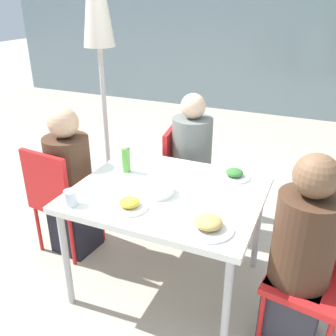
# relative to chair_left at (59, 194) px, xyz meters

# --- Properties ---
(ground_plane) EXTENTS (24.00, 24.00, 0.00)m
(ground_plane) POSITION_rel_chair_left_xyz_m (0.88, -0.02, -0.50)
(ground_plane) COLOR #B2A893
(building_facade) EXTENTS (10.00, 0.20, 3.00)m
(building_facade) POSITION_rel_chair_left_xyz_m (0.88, 4.41, 1.00)
(building_facade) COLOR gray
(building_facade) RESTS_ON ground
(dining_table) EXTENTS (1.13, 0.94, 0.73)m
(dining_table) POSITION_rel_chair_left_xyz_m (0.88, -0.02, 0.17)
(dining_table) COLOR white
(dining_table) RESTS_ON ground
(chair_left) EXTENTS (0.44, 0.44, 0.86)m
(chair_left) POSITION_rel_chair_left_xyz_m (0.00, 0.00, 0.00)
(chair_left) COLOR red
(chair_left) RESTS_ON ground
(person_left) EXTENTS (0.32, 0.32, 1.14)m
(person_left) POSITION_rel_chair_left_xyz_m (0.06, 0.07, 0.04)
(person_left) COLOR black
(person_left) RESTS_ON ground
(chair_right) EXTENTS (0.46, 0.46, 0.86)m
(chair_right) POSITION_rel_chair_left_xyz_m (1.76, -0.07, 0.00)
(chair_right) COLOR red
(chair_right) RESTS_ON ground
(person_right) EXTENTS (0.33, 0.33, 1.16)m
(person_right) POSITION_rel_chair_left_xyz_m (1.69, -0.14, 0.05)
(person_right) COLOR #383842
(person_right) RESTS_ON ground
(chair_far) EXTENTS (0.45, 0.45, 0.86)m
(chair_far) POSITION_rel_chair_left_xyz_m (0.68, 0.74, 0.00)
(chair_far) COLOR red
(chair_far) RESTS_ON ground
(person_far) EXTENTS (0.32, 0.32, 1.16)m
(person_far) POSITION_rel_chair_left_xyz_m (0.77, 0.70, 0.05)
(person_far) COLOR #383842
(person_far) RESTS_ON ground
(closed_umbrella) EXTENTS (0.36, 0.36, 2.41)m
(closed_umbrella) POSITION_rel_chair_left_xyz_m (-0.18, 0.96, 1.22)
(closed_umbrella) COLOR #333333
(closed_umbrella) RESTS_ON ground
(plate_0) EXTENTS (0.27, 0.27, 0.07)m
(plate_0) POSITION_rel_chair_left_xyz_m (1.23, -0.32, 0.26)
(plate_0) COLOR white
(plate_0) RESTS_ON dining_table
(plate_1) EXTENTS (0.21, 0.21, 0.06)m
(plate_1) POSITION_rel_chair_left_xyz_m (0.76, -0.30, 0.26)
(plate_1) COLOR white
(plate_1) RESTS_ON dining_table
(plate_2) EXTENTS (0.21, 0.21, 0.06)m
(plate_2) POSITION_rel_chair_left_xyz_m (1.21, 0.31, 0.25)
(plate_2) COLOR white
(plate_2) RESTS_ON dining_table
(bottle) EXTENTS (0.06, 0.06, 0.19)m
(bottle) POSITION_rel_chair_left_xyz_m (0.51, 0.11, 0.32)
(bottle) COLOR #51A338
(bottle) RESTS_ON dining_table
(drinking_cup) EXTENTS (0.08, 0.08, 0.09)m
(drinking_cup) POSITION_rel_chair_left_xyz_m (0.44, -0.40, 0.28)
(drinking_cup) COLOR silver
(drinking_cup) RESTS_ON dining_table
(salad_bowl) EXTENTS (0.19, 0.19, 0.05)m
(salad_bowl) POSITION_rel_chair_left_xyz_m (0.84, -0.08, 0.26)
(salad_bowl) COLOR white
(salad_bowl) RESTS_ON dining_table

